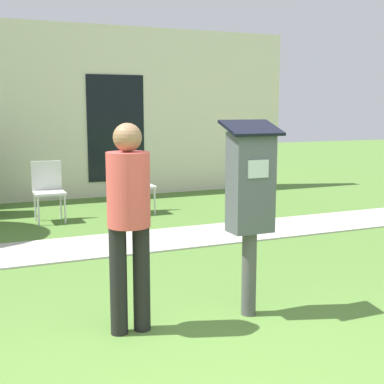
% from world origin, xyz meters
% --- Properties ---
extents(sidewalk, '(12.00, 1.10, 0.02)m').
position_xyz_m(sidewalk, '(0.00, 3.83, 0.01)').
color(sidewalk, '#B7B2A8').
rests_on(sidewalk, ground).
extents(building_facade, '(10.00, 0.26, 3.20)m').
position_xyz_m(building_facade, '(0.00, 7.56, 1.60)').
color(building_facade, beige).
rests_on(building_facade, ground).
extents(parking_meter, '(0.44, 0.31, 1.59)m').
position_xyz_m(parking_meter, '(0.80, 1.19, 1.02)').
color(parking_meter, '#4C4C4C').
rests_on(parking_meter, ground).
extents(person_standing, '(0.32, 0.32, 1.58)m').
position_xyz_m(person_standing, '(-0.20, 1.24, 0.93)').
color(person_standing, black).
rests_on(person_standing, ground).
extents(outdoor_chair_middle, '(0.44, 0.44, 0.90)m').
position_xyz_m(outdoor_chair_middle, '(-0.15, 5.62, 0.53)').
color(outdoor_chair_middle, silver).
rests_on(outdoor_chair_middle, ground).
extents(outdoor_chair_right, '(0.44, 0.44, 0.90)m').
position_xyz_m(outdoor_chair_right, '(1.28, 5.73, 0.53)').
color(outdoor_chair_right, silver).
rests_on(outdoor_chair_right, ground).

